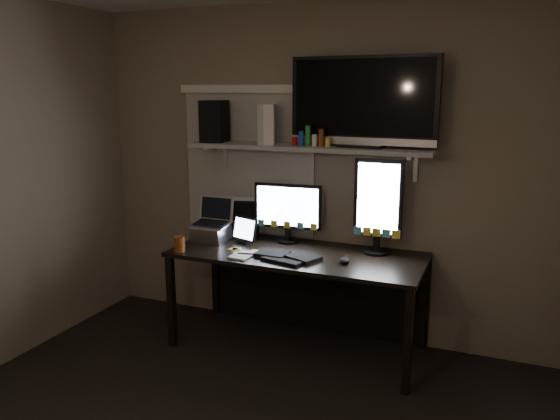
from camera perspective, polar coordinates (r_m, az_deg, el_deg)
The scene contains 18 objects.
back_wall at distance 4.15m, azimuth 3.68°, elevation 3.81°, with size 3.60×3.60×0.00m, color #7C6B59.
window_blinds at distance 4.34m, azimuth -3.29°, elevation 4.85°, with size 1.10×0.02×1.10m, color beige.
desk at distance 4.09m, azimuth 2.40°, elevation -6.38°, with size 1.80×0.75×0.73m.
wall_shelf at distance 3.96m, azimuth 2.90°, elevation 6.54°, with size 1.80×0.35×0.03m, color #9FA09B.
monitor_landscape at distance 4.13m, azimuth 0.82°, elevation -0.29°, with size 0.53×0.06×0.46m, color black.
monitor_portrait at distance 3.89m, azimuth 10.22°, elevation 0.42°, with size 0.34×0.06×0.69m, color black.
keyboard at distance 3.80m, azimuth 0.80°, elevation -4.81°, with size 0.45×0.18×0.03m, color black.
mouse at distance 3.71m, azimuth 6.78°, elevation -5.24°, with size 0.07×0.11×0.04m, color black.
notepad at distance 3.85m, azimuth -3.91°, elevation -4.75°, with size 0.14×0.19×0.01m, color silver.
tablet at distance 4.13m, azimuth -3.67°, elevation -2.11°, with size 0.24×0.10×0.21m, color black.
file_sorter at distance 4.38m, azimuth -3.71°, elevation -0.66°, with size 0.24×0.11×0.30m, color black.
laptop at distance 4.22m, azimuth -7.28°, elevation -1.06°, with size 0.29×0.24×0.33m, color silver.
cup at distance 3.99m, azimuth -10.47°, elevation -3.53°, with size 0.08×0.08×0.11m, color brown.
sticky_notes at distance 3.95m, azimuth -4.45°, elevation -4.35°, with size 0.28×0.20×0.00m, color yellow, non-canonical shape.
tv at distance 3.86m, azimuth 8.67°, elevation 11.10°, with size 1.03×0.19×0.62m, color black.
game_console at distance 4.07m, azimuth -1.09°, elevation 8.97°, with size 0.07×0.24×0.29m, color silver.
speaker at distance 4.24m, azimuth -6.86°, elevation 9.19°, with size 0.17×0.21×0.31m, color black.
bottles at distance 3.90m, azimuth 3.28°, elevation 7.76°, with size 0.23×0.05×0.15m, color #A50F0C, non-canonical shape.
Camera 1 is at (1.32, -2.09, 1.87)m, focal length 35.00 mm.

